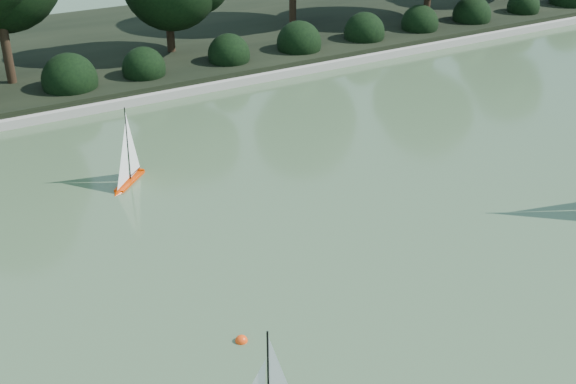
{
  "coord_description": "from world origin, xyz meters",
  "views": [
    {
      "loc": [
        -5.62,
        -5.42,
        5.39
      ],
      "look_at": [
        -0.9,
        2.48,
        0.7
      ],
      "focal_mm": 45.0,
      "sensor_mm": 36.0,
      "label": 1
    }
  ],
  "objects": [
    {
      "name": "sailboat_orange",
      "position": [
        -2.36,
        5.31,
        0.22
      ],
      "size": [
        0.83,
        0.81,
        1.41
      ],
      "color": "#D93200",
      "rests_on": "ground"
    },
    {
      "name": "pond_coping",
      "position": [
        0.0,
        9.0,
        0.09
      ],
      "size": [
        40.0,
        0.35,
        0.18
      ],
      "primitive_type": "cube",
      "color": "gray",
      "rests_on": "ground"
    },
    {
      "name": "ground",
      "position": [
        0.0,
        0.0,
        0.0
      ],
      "size": [
        80.0,
        80.0,
        0.0
      ],
      "primitive_type": "plane",
      "color": "#385030",
      "rests_on": "ground"
    },
    {
      "name": "race_buoy",
      "position": [
        -2.64,
        0.64,
        0.0
      ],
      "size": [
        0.15,
        0.15,
        0.15
      ],
      "primitive_type": "sphere",
      "color": "#FF410D",
      "rests_on": "ground"
    },
    {
      "name": "far_bank",
      "position": [
        0.0,
        13.0,
        0.15
      ],
      "size": [
        40.0,
        8.0,
        0.3
      ],
      "primitive_type": "cube",
      "color": "black",
      "rests_on": "ground"
    },
    {
      "name": "shrub_hedge",
      "position": [
        0.0,
        9.9,
        0.45
      ],
      "size": [
        29.1,
        1.1,
        1.1
      ],
      "color": "black",
      "rests_on": "ground"
    }
  ]
}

